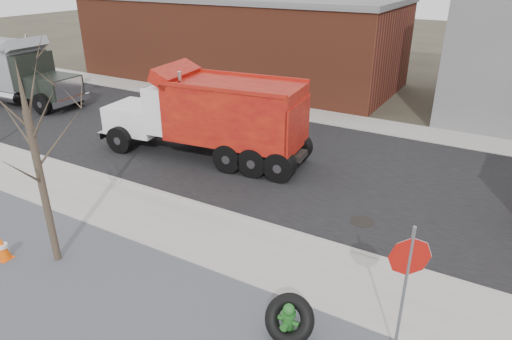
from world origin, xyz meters
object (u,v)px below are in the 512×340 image
Objects in this scene: stop_sign at (407,271)px; fire_hydrant at (288,322)px; dump_truck_grey at (11,69)px; truck_tire at (289,319)px; dump_truck_red_b at (210,114)px.

fire_hydrant is at bearing -170.55° from stop_sign.
dump_truck_grey reaches higher than stop_sign.
fire_hydrant is 2.63m from stop_sign.
dump_truck_red_b is at bearing 134.50° from truck_tire.
dump_truck_grey is (-20.86, 8.22, 1.40)m from fire_hydrant.
fire_hydrant is 0.08m from truck_tire.
stop_sign is at bearing 18.77° from truck_tire.
truck_tire is (0.01, 0.02, 0.07)m from fire_hydrant.
dump_truck_grey is at bearing 152.00° from stop_sign.
fire_hydrant is 0.10× the size of dump_truck_red_b.
dump_truck_grey is at bearing 158.57° from truck_tire.
truck_tire is 22.46m from dump_truck_grey.
dump_truck_red_b is (-6.90, 7.02, 1.32)m from truck_tire.
stop_sign is at bearing -20.79° from dump_truck_grey.
fire_hydrant is 9.94m from dump_truck_red_b.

